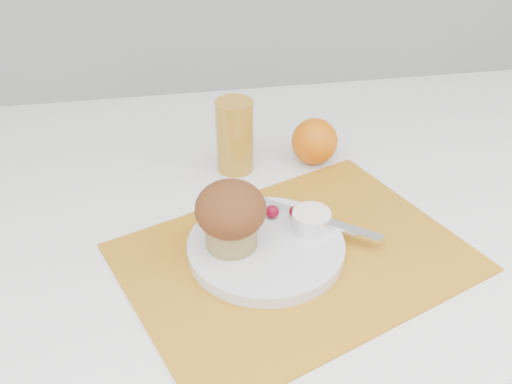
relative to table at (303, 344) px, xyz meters
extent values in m
cube|color=white|center=(0.00, 0.00, 0.00)|extent=(1.20, 0.80, 0.75)
cube|color=#BF7C1A|center=(-0.07, -0.16, 0.38)|extent=(0.54, 0.47, 0.00)
cylinder|color=silver|center=(-0.11, -0.15, 0.39)|extent=(0.27, 0.27, 0.02)
cylinder|color=silver|center=(-0.04, -0.13, 0.41)|extent=(0.07, 0.07, 0.02)
cylinder|color=white|center=(-0.04, -0.13, 0.42)|extent=(0.06, 0.06, 0.01)
ellipsoid|color=#580214|center=(-0.09, -0.09, 0.41)|extent=(0.02, 0.02, 0.02)
ellipsoid|color=#55020A|center=(-0.05, -0.10, 0.40)|extent=(0.02, 0.02, 0.02)
cube|color=white|center=(-0.03, -0.11, 0.40)|extent=(0.17, 0.14, 0.00)
sphere|color=orange|center=(0.02, 0.08, 0.41)|extent=(0.08, 0.08, 0.08)
cylinder|color=#BE8323|center=(-0.12, 0.08, 0.44)|extent=(0.07, 0.07, 0.12)
cylinder|color=#A1894E|center=(-0.15, -0.14, 0.41)|extent=(0.08, 0.08, 0.04)
ellipsoid|color=#3C1B0B|center=(-0.15, -0.14, 0.46)|extent=(0.09, 0.09, 0.07)
camera|label=1|loc=(-0.22, -0.74, 0.89)|focal=40.00mm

